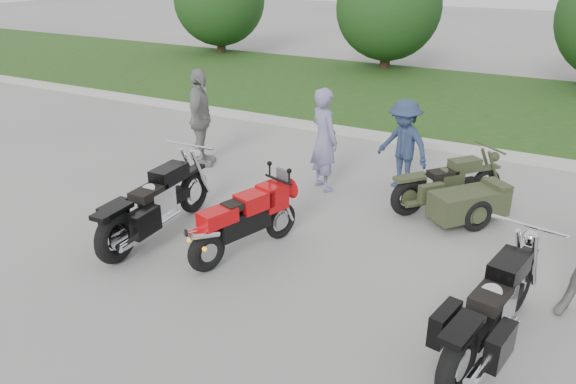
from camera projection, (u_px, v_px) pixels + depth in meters
The scene contains 11 objects.
ground at pixel (264, 262), 7.80m from camera, with size 80.00×80.00×0.00m, color #A1A29C.
curb at pixel (400, 139), 12.61m from camera, with size 60.00×0.30×0.15m, color #B9B7AE.
grass_strip at pixel (445, 100), 15.97m from camera, with size 60.00×8.00×0.14m, color #3B5F20.
tree_mid_left at pixel (389, 7), 19.14m from camera, with size 3.60×3.60×4.00m.
sportbike_red at pixel (243, 220), 7.80m from camera, with size 0.77×1.88×0.92m.
cruiser_left at pixel (153, 207), 8.29m from camera, with size 0.47×2.56×0.99m.
cruiser_right at pixel (490, 314), 5.87m from camera, with size 0.63×2.48×0.96m.
cruiser_sidecar at pixel (458, 196), 8.93m from camera, with size 1.79×1.98×0.83m.
person_stripe at pixel (324, 139), 9.88m from camera, with size 0.67×0.44×1.84m, color #7B78A3.
person_denim at pixel (403, 145), 9.94m from camera, with size 1.05×0.61×1.63m, color navy.
person_back at pixel (200, 118), 10.99m from camera, with size 1.13×0.47×1.92m, color gray.
Camera 1 is at (3.51, -5.80, 3.99)m, focal length 35.00 mm.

